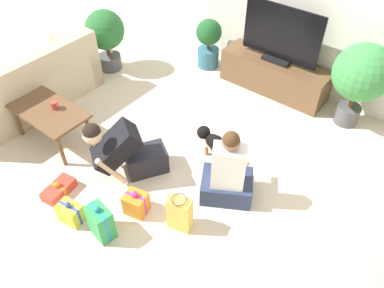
{
  "coord_description": "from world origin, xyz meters",
  "views": [
    {
      "loc": [
        1.8,
        -1.84,
        3.12
      ],
      "look_at": [
        0.07,
        0.37,
        0.45
      ],
      "focal_mm": 35.0,
      "sensor_mm": 36.0,
      "label": 1
    }
  ],
  "objects_px": {
    "gift_box_d": "(59,189)",
    "mug": "(55,105)",
    "person_sitting": "(228,175)",
    "sofa_left": "(24,89)",
    "tv_console": "(274,75)",
    "potted_plant_corner_left": "(105,34)",
    "gift_box_a": "(101,222)",
    "gift_box_c": "(136,203)",
    "potted_plant_back_left": "(209,41)",
    "potted_plant_back_right": "(361,75)",
    "gift_bag_a": "(180,214)",
    "tv": "(281,37)",
    "gift_box_b": "(71,213)",
    "person_kneeling": "(125,151)",
    "coffee_table": "(49,114)",
    "dog": "(212,140)"
  },
  "relations": [
    {
      "from": "tv",
      "to": "mug",
      "type": "xyz_separation_m",
      "value": [
        -1.48,
        -2.49,
        -0.29
      ]
    },
    {
      "from": "tv_console",
      "to": "potted_plant_back_right",
      "type": "relative_size",
      "value": 1.38
    },
    {
      "from": "tv_console",
      "to": "person_sitting",
      "type": "bearing_deg",
      "value": -73.98
    },
    {
      "from": "gift_box_d",
      "to": "mug",
      "type": "distance_m",
      "value": 0.98
    },
    {
      "from": "person_sitting",
      "to": "gift_box_a",
      "type": "relative_size",
      "value": 2.21
    },
    {
      "from": "coffee_table",
      "to": "potted_plant_corner_left",
      "type": "height_order",
      "value": "potted_plant_corner_left"
    },
    {
      "from": "sofa_left",
      "to": "person_sitting",
      "type": "bearing_deg",
      "value": 97.24
    },
    {
      "from": "mug",
      "to": "gift_box_d",
      "type": "bearing_deg",
      "value": -41.47
    },
    {
      "from": "sofa_left",
      "to": "person_sitting",
      "type": "relative_size",
      "value": 2.17
    },
    {
      "from": "dog",
      "to": "gift_box_b",
      "type": "distance_m",
      "value": 1.7
    },
    {
      "from": "coffee_table",
      "to": "gift_box_d",
      "type": "relative_size",
      "value": 2.5
    },
    {
      "from": "tv",
      "to": "gift_box_b",
      "type": "distance_m",
      "value": 3.3
    },
    {
      "from": "potted_plant_corner_left",
      "to": "tv_console",
      "type": "bearing_deg",
      "value": 24.78
    },
    {
      "from": "coffee_table",
      "to": "gift_box_c",
      "type": "bearing_deg",
      "value": -6.09
    },
    {
      "from": "sofa_left",
      "to": "tv_console",
      "type": "xyz_separation_m",
      "value": [
        2.37,
        2.37,
        -0.06
      ]
    },
    {
      "from": "potted_plant_corner_left",
      "to": "gift_box_c",
      "type": "relative_size",
      "value": 3.05
    },
    {
      "from": "gift_box_d",
      "to": "mug",
      "type": "xyz_separation_m",
      "value": [
        -0.65,
        0.58,
        0.46
      ]
    },
    {
      "from": "tv_console",
      "to": "dog",
      "type": "relative_size",
      "value": 2.88
    },
    {
      "from": "sofa_left",
      "to": "gift_bag_a",
      "type": "xyz_separation_m",
      "value": [
        2.81,
        -0.22,
        -0.09
      ]
    },
    {
      "from": "potted_plant_back_right",
      "to": "tv_console",
      "type": "bearing_deg",
      "value": 177.39
    },
    {
      "from": "gift_box_d",
      "to": "gift_bag_a",
      "type": "distance_m",
      "value": 1.36
    },
    {
      "from": "potted_plant_back_left",
      "to": "gift_box_c",
      "type": "distance_m",
      "value": 2.89
    },
    {
      "from": "person_sitting",
      "to": "mug",
      "type": "height_order",
      "value": "person_sitting"
    },
    {
      "from": "gift_box_c",
      "to": "mug",
      "type": "xyz_separation_m",
      "value": [
        -1.46,
        0.23,
        0.39
      ]
    },
    {
      "from": "potted_plant_back_left",
      "to": "person_kneeling",
      "type": "relative_size",
      "value": 0.9
    },
    {
      "from": "potted_plant_corner_left",
      "to": "sofa_left",
      "type": "bearing_deg",
      "value": -96.03
    },
    {
      "from": "potted_plant_back_right",
      "to": "person_kneeling",
      "type": "bearing_deg",
      "value": -123.27
    },
    {
      "from": "gift_bag_a",
      "to": "tv_console",
      "type": "bearing_deg",
      "value": 99.57
    },
    {
      "from": "tv",
      "to": "gift_bag_a",
      "type": "height_order",
      "value": "tv"
    },
    {
      "from": "gift_box_b",
      "to": "gift_box_c",
      "type": "distance_m",
      "value": 0.64
    },
    {
      "from": "coffee_table",
      "to": "tv",
      "type": "height_order",
      "value": "tv"
    },
    {
      "from": "potted_plant_corner_left",
      "to": "person_kneeling",
      "type": "distance_m",
      "value": 2.26
    },
    {
      "from": "potted_plant_back_left",
      "to": "gift_box_a",
      "type": "relative_size",
      "value": 1.79
    },
    {
      "from": "gift_box_a",
      "to": "gift_bag_a",
      "type": "xyz_separation_m",
      "value": [
        0.53,
        0.52,
        0.02
      ]
    },
    {
      "from": "coffee_table",
      "to": "potted_plant_back_left",
      "type": "relative_size",
      "value": 1.29
    },
    {
      "from": "gift_box_a",
      "to": "person_kneeling",
      "type": "bearing_deg",
      "value": 117.09
    },
    {
      "from": "person_kneeling",
      "to": "gift_box_b",
      "type": "distance_m",
      "value": 0.82
    },
    {
      "from": "potted_plant_back_left",
      "to": "potted_plant_back_right",
      "type": "distance_m",
      "value": 2.21
    },
    {
      "from": "dog",
      "to": "gift_box_a",
      "type": "bearing_deg",
      "value": -2.33
    },
    {
      "from": "potted_plant_back_left",
      "to": "potted_plant_back_right",
      "type": "height_order",
      "value": "potted_plant_back_right"
    },
    {
      "from": "dog",
      "to": "gift_box_c",
      "type": "bearing_deg",
      "value": -1.2
    },
    {
      "from": "potted_plant_back_right",
      "to": "gift_box_b",
      "type": "xyz_separation_m",
      "value": [
        -1.55,
        -3.14,
        -0.59
      ]
    },
    {
      "from": "potted_plant_back_left",
      "to": "gift_box_b",
      "type": "xyz_separation_m",
      "value": [
        0.65,
        -3.14,
        -0.3
      ]
    },
    {
      "from": "person_kneeling",
      "to": "gift_box_d",
      "type": "xyz_separation_m",
      "value": [
        -0.38,
        -0.65,
        -0.29
      ]
    },
    {
      "from": "potted_plant_corner_left",
      "to": "gift_box_a",
      "type": "bearing_deg",
      "value": -44.27
    },
    {
      "from": "potted_plant_corner_left",
      "to": "mug",
      "type": "bearing_deg",
      "value": -62.86
    },
    {
      "from": "gift_box_d",
      "to": "gift_box_b",
      "type": "bearing_deg",
      "value": -19.33
    },
    {
      "from": "potted_plant_corner_left",
      "to": "gift_box_d",
      "type": "xyz_separation_m",
      "value": [
        1.4,
        -2.03,
        -0.5
      ]
    },
    {
      "from": "person_kneeling",
      "to": "gift_box_a",
      "type": "xyz_separation_m",
      "value": [
        0.36,
        -0.7,
        -0.17
      ]
    },
    {
      "from": "tv",
      "to": "potted_plant_corner_left",
      "type": "distance_m",
      "value": 2.46
    }
  ]
}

